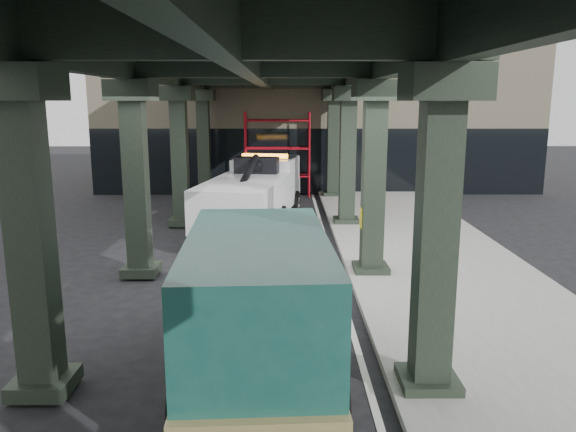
{
  "coord_description": "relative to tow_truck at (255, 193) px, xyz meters",
  "views": [
    {
      "loc": [
        0.37,
        -12.07,
        4.5
      ],
      "look_at": [
        0.43,
        1.54,
        1.7
      ],
      "focal_mm": 35.0,
      "sensor_mm": 36.0,
      "label": 1
    }
  ],
  "objects": [
    {
      "name": "ground",
      "position": [
        0.7,
        -7.49,
        -1.3
      ],
      "size": [
        90.0,
        90.0,
        0.0
      ],
      "primitive_type": "plane",
      "color": "black",
      "rests_on": "ground"
    },
    {
      "name": "sidewalk",
      "position": [
        5.2,
        -5.49,
        -1.22
      ],
      "size": [
        5.0,
        40.0,
        0.15
      ],
      "primitive_type": "cube",
      "color": "gray",
      "rests_on": "ground"
    },
    {
      "name": "lane_stripe",
      "position": [
        2.4,
        -5.49,
        -1.29
      ],
      "size": [
        0.12,
        38.0,
        0.01
      ],
      "primitive_type": "cube",
      "color": "silver",
      "rests_on": "ground"
    },
    {
      "name": "viaduct",
      "position": [
        0.3,
        -5.49,
        4.16
      ],
      "size": [
        7.4,
        32.0,
        6.4
      ],
      "color": "black",
      "rests_on": "ground"
    },
    {
      "name": "building",
      "position": [
        2.7,
        12.51,
        2.7
      ],
      "size": [
        22.0,
        10.0,
        8.0
      ],
      "primitive_type": "cube",
      "color": "#C6B793",
      "rests_on": "ground"
    },
    {
      "name": "scaffolding",
      "position": [
        0.7,
        7.15,
        0.81
      ],
      "size": [
        3.08,
        0.88,
        4.0
      ],
      "color": "red",
      "rests_on": "ground"
    },
    {
      "name": "tow_truck",
      "position": [
        0.0,
        0.0,
        0.0
      ],
      "size": [
        3.5,
        8.35,
        2.66
      ],
      "rotation": [
        0.0,
        0.0,
        -0.17
      ],
      "color": "black",
      "rests_on": "ground"
    },
    {
      "name": "towed_van",
      "position": [
        0.62,
        -10.75,
        0.0
      ],
      "size": [
        2.66,
        6.09,
        2.42
      ],
      "rotation": [
        0.0,
        0.0,
        0.05
      ],
      "color": "#13453D",
      "rests_on": "ground"
    }
  ]
}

